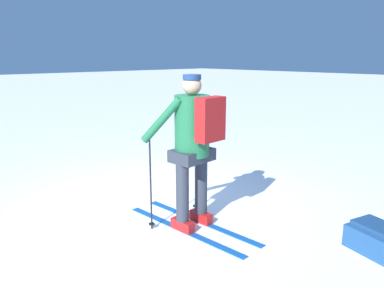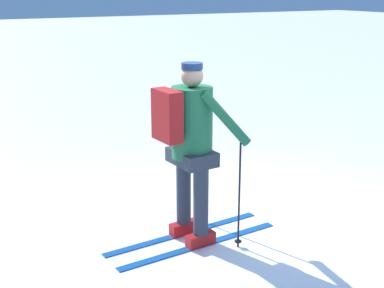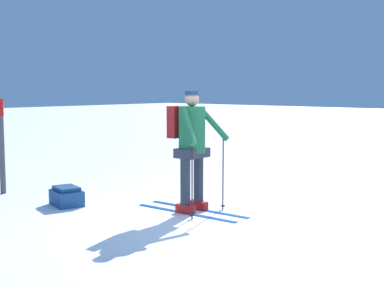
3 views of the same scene
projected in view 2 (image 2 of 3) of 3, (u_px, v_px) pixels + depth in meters
name	position (u px, v px, depth m)	size (l,w,h in m)	color
ground_plane	(255.00, 228.00, 5.74)	(80.00, 80.00, 0.00)	white
skier	(190.00, 140.00, 5.15)	(0.94, 1.84, 1.81)	#144C9E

